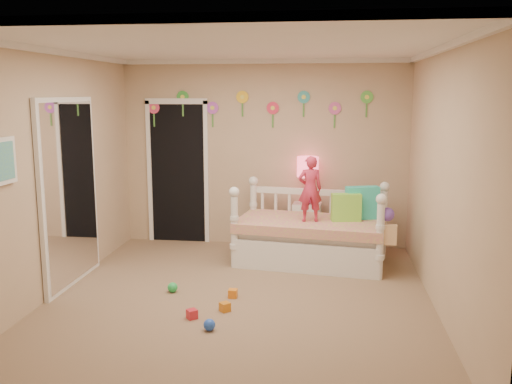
# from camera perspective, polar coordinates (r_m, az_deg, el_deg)

# --- Properties ---
(floor) EXTENTS (4.00, 4.50, 0.01)m
(floor) POSITION_cam_1_polar(r_m,az_deg,el_deg) (5.95, -1.73, -11.01)
(floor) COLOR #7F684C
(floor) RESTS_ON ground
(ceiling) EXTENTS (4.00, 4.50, 0.01)m
(ceiling) POSITION_cam_1_polar(r_m,az_deg,el_deg) (5.57, -1.87, 14.81)
(ceiling) COLOR white
(ceiling) RESTS_ON floor
(back_wall) EXTENTS (4.00, 0.01, 2.60)m
(back_wall) POSITION_cam_1_polar(r_m,az_deg,el_deg) (7.83, 0.82, 3.93)
(back_wall) COLOR tan
(back_wall) RESTS_ON floor
(left_wall) EXTENTS (0.01, 4.50, 2.60)m
(left_wall) POSITION_cam_1_polar(r_m,az_deg,el_deg) (6.25, -20.22, 1.73)
(left_wall) COLOR tan
(left_wall) RESTS_ON floor
(right_wall) EXTENTS (0.01, 4.50, 2.60)m
(right_wall) POSITION_cam_1_polar(r_m,az_deg,el_deg) (5.65, 18.64, 1.00)
(right_wall) COLOR tan
(right_wall) RESTS_ON floor
(crown_molding) EXTENTS (4.00, 4.50, 0.06)m
(crown_molding) POSITION_cam_1_polar(r_m,az_deg,el_deg) (5.57, -1.87, 14.50)
(crown_molding) COLOR white
(crown_molding) RESTS_ON ceiling
(daybed) EXTENTS (1.99, 1.25, 1.01)m
(daybed) POSITION_cam_1_polar(r_m,az_deg,el_deg) (7.09, 5.66, -3.28)
(daybed) COLOR white
(daybed) RESTS_ON floor
(pillow_turquoise) EXTENTS (0.44, 0.26, 0.42)m
(pillow_turquoise) POSITION_cam_1_polar(r_m,az_deg,el_deg) (7.17, 10.85, -1.10)
(pillow_turquoise) COLOR #26C09A
(pillow_turquoise) RESTS_ON daybed
(pillow_lime) EXTENTS (0.38, 0.19, 0.35)m
(pillow_lime) POSITION_cam_1_polar(r_m,az_deg,el_deg) (7.02, 9.23, -1.57)
(pillow_lime) COLOR #8BE345
(pillow_lime) RESTS_ON daybed
(child) EXTENTS (0.33, 0.25, 0.82)m
(child) POSITION_cam_1_polar(r_m,az_deg,el_deg) (6.90, 5.57, 0.32)
(child) COLOR #CD2E4C
(child) RESTS_ON daybed
(nightstand) EXTENTS (0.40, 0.32, 0.64)m
(nightstand) POSITION_cam_1_polar(r_m,az_deg,el_deg) (7.77, 5.23, -3.49)
(nightstand) COLOR white
(nightstand) RESTS_ON floor
(table_lamp) EXTENTS (0.29, 0.29, 0.65)m
(table_lamp) POSITION_cam_1_polar(r_m,az_deg,el_deg) (7.63, 5.32, 1.99)
(table_lamp) COLOR #F8217F
(table_lamp) RESTS_ON nightstand
(closet_doorway) EXTENTS (0.90, 0.04, 2.07)m
(closet_doorway) POSITION_cam_1_polar(r_m,az_deg,el_deg) (8.08, -8.04, 2.14)
(closet_doorway) COLOR black
(closet_doorway) RESTS_ON back_wall
(flower_decals) EXTENTS (3.40, 0.02, 0.50)m
(flower_decals) POSITION_cam_1_polar(r_m,az_deg,el_deg) (7.78, 0.16, 8.62)
(flower_decals) COLOR #B2668C
(flower_decals) RESTS_ON back_wall
(mirror_closet) EXTENTS (0.07, 1.30, 2.10)m
(mirror_closet) POSITION_cam_1_polar(r_m,az_deg,el_deg) (6.53, -18.58, -0.05)
(mirror_closet) COLOR white
(mirror_closet) RESTS_ON left_wall
(wall_picture) EXTENTS (0.05, 0.34, 0.42)m
(wall_picture) POSITION_cam_1_polar(r_m,az_deg,el_deg) (5.43, -24.46, 2.92)
(wall_picture) COLOR white
(wall_picture) RESTS_ON left_wall
(hanging_bag) EXTENTS (0.20, 0.16, 0.36)m
(hanging_bag) POSITION_cam_1_polar(r_m,az_deg,el_deg) (6.59, 13.30, -3.56)
(hanging_bag) COLOR beige
(hanging_bag) RESTS_ON daybed
(toy_scatter) EXTENTS (1.11, 1.46, 0.11)m
(toy_scatter) POSITION_cam_1_polar(r_m,az_deg,el_deg) (5.75, -6.83, -11.28)
(toy_scatter) COLOR #996666
(toy_scatter) RESTS_ON floor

